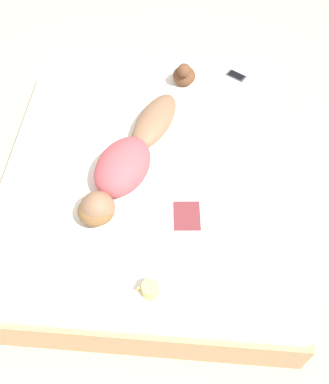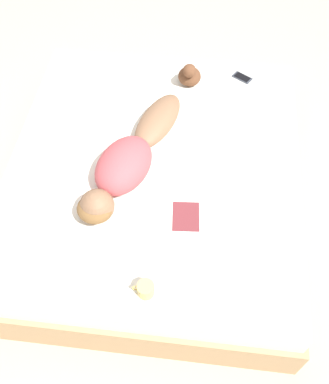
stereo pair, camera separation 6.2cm
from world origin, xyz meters
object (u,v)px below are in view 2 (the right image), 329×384
cell_phone (242,78)px  open_magazine (206,217)px  person (128,160)px  coffee_mug (146,289)px

cell_phone → open_magazine: bearing=23.4°
cell_phone → person: bearing=-3.8°
open_magazine → cell_phone: (-0.20, -1.29, 0.00)m
open_magazine → coffee_mug: 0.59m
coffee_mug → cell_phone: coffee_mug is taller
person → coffee_mug: (-0.22, 0.82, -0.06)m
open_magazine → person: bearing=-35.2°
coffee_mug → person: bearing=-74.6°
coffee_mug → cell_phone: 1.87m
person → cell_phone: size_ratio=7.36×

